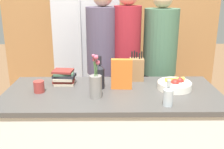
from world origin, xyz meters
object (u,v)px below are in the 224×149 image
at_px(coffee_mug, 39,87).
at_px(book_stack, 64,77).
at_px(flower_vase, 96,84).
at_px(person_at_sink, 103,60).
at_px(bottle_oil, 168,96).
at_px(person_in_blue, 127,58).
at_px(person_in_red_tee, 159,61).
at_px(refrigerator, 88,49).
at_px(fruit_bowl, 175,84).
at_px(bottle_vinegar, 100,76).
at_px(knife_block, 137,69).
at_px(cereal_box, 122,74).

height_order(coffee_mug, book_stack, book_stack).
distance_m(flower_vase, person_at_sink, 0.89).
bearing_deg(coffee_mug, bottle_oil, -15.60).
distance_m(book_stack, person_in_blue, 0.78).
bearing_deg(bottle_oil, person_in_red_tee, 83.08).
bearing_deg(person_in_red_tee, book_stack, -168.01).
xyz_separation_m(refrigerator, person_at_sink, (0.21, -0.57, -0.00)).
height_order(fruit_bowl, coffee_mug, coffee_mug).
xyz_separation_m(flower_vase, coffee_mug, (-0.49, 0.13, -0.06)).
bearing_deg(person_at_sink, bottle_oil, -63.10).
relative_size(refrigerator, bottle_vinegar, 6.94).
xyz_separation_m(bottle_vinegar, person_at_sink, (0.01, 0.68, -0.03)).
bearing_deg(fruit_bowl, coffee_mug, -176.75).
xyz_separation_m(bottle_oil, person_at_sink, (-0.50, 1.05, 0.01)).
xyz_separation_m(flower_vase, person_at_sink, (0.04, 0.89, -0.02)).
bearing_deg(coffee_mug, fruit_bowl, 3.25).
bearing_deg(coffee_mug, person_in_red_tee, 32.86).
distance_m(refrigerator, knife_block, 1.16).
distance_m(knife_block, bottle_oil, 0.62).
bearing_deg(person_in_blue, flower_vase, -128.16).
height_order(knife_block, cereal_box, knife_block).
relative_size(knife_block, bottle_oil, 1.42).
xyz_separation_m(knife_block, bottle_oil, (0.17, -0.60, -0.03)).
xyz_separation_m(coffee_mug, person_in_red_tee, (1.16, 0.75, 0.03)).
height_order(refrigerator, flower_vase, refrigerator).
bearing_deg(person_at_sink, person_in_red_tee, -0.40).
xyz_separation_m(knife_block, book_stack, (-0.68, -0.11, -0.04)).
xyz_separation_m(bottle_oil, person_in_red_tee, (0.13, 1.03, -0.00)).
distance_m(cereal_box, bottle_oil, 0.50).
xyz_separation_m(person_in_blue, person_in_red_tee, (0.37, 0.07, -0.05)).
xyz_separation_m(cereal_box, coffee_mug, (-0.70, -0.08, -0.08)).
height_order(person_in_blue, person_in_red_tee, person_in_blue).
distance_m(knife_block, person_at_sink, 0.56).
height_order(flower_vase, bottle_vinegar, flower_vase).
bearing_deg(bottle_oil, book_stack, 150.18).
height_order(knife_block, bottle_oil, knife_block).
xyz_separation_m(coffee_mug, bottle_vinegar, (0.51, 0.09, 0.07)).
bearing_deg(person_at_sink, knife_block, -52.84).
distance_m(coffee_mug, book_stack, 0.27).
relative_size(knife_block, bottle_vinegar, 0.98).
bearing_deg(fruit_bowl, knife_block, 141.77).
relative_size(person_at_sink, person_in_red_tee, 1.01).
xyz_separation_m(coffee_mug, bottle_oil, (1.03, -0.29, 0.03)).
relative_size(knife_block, person_in_blue, 0.16).
bearing_deg(book_stack, person_in_blue, 38.26).
xyz_separation_m(fruit_bowl, person_in_red_tee, (-0.01, 0.68, 0.04)).
relative_size(fruit_bowl, bottle_vinegar, 1.01).
xyz_separation_m(knife_block, flower_vase, (-0.37, -0.44, 0.00)).
relative_size(bottle_vinegar, person_in_blue, 0.16).
xyz_separation_m(cereal_box, bottle_vinegar, (-0.19, 0.01, -0.02)).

